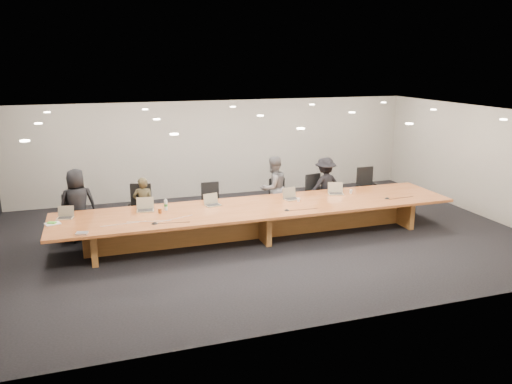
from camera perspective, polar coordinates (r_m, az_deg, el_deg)
ground at (r=11.43m, az=0.47°, el=-5.22°), size 12.00×12.00×0.00m
back_wall at (r=14.80m, az=-4.48°, el=4.98°), size 12.00×0.02×2.80m
conference_table at (r=11.26m, az=0.48°, el=-2.73°), size 9.00×1.80×0.75m
chair_far_left at (r=11.89m, az=-20.36°, el=-2.77°), size 0.61×0.61×1.03m
chair_left at (r=11.85m, az=-13.21°, el=-1.93°), size 0.75×0.75×1.16m
chair_mid_left at (r=12.20m, az=-5.00°, el=-1.37°), size 0.54×0.54×1.05m
chair_mid_right at (r=12.72m, az=2.76°, el=-0.73°), size 0.55×0.55×1.02m
chair_right at (r=13.02m, az=7.04°, el=-0.33°), size 0.66×0.66×1.08m
chair_far_right at (r=13.76m, az=12.77°, el=0.39°), size 0.61×0.61×1.15m
person_a at (r=11.82m, az=-19.71°, el=-1.33°), size 0.83×0.58×1.61m
person_b at (r=11.86m, az=-12.71°, el=-1.47°), size 0.54×0.41×1.33m
person_c at (r=12.53m, az=1.99°, el=0.45°), size 0.95×0.85×1.62m
person_d at (r=13.08m, az=7.88°, el=0.68°), size 1.05×0.71×1.50m
laptop_a at (r=11.02m, az=-21.04°, el=-2.22°), size 0.36×0.29×0.25m
laptop_b at (r=11.04m, az=-12.57°, el=-1.42°), size 0.40×0.31×0.29m
laptop_c at (r=11.23m, az=-4.94°, el=-0.90°), size 0.39×0.31×0.27m
laptop_d at (r=11.71m, az=4.13°, el=-0.21°), size 0.39×0.31×0.28m
laptop_e at (r=12.29m, az=9.14°, el=0.39°), size 0.43×0.36×0.29m
water_bottle at (r=11.02m, az=-10.27°, el=-1.48°), size 0.08×0.08×0.23m
amber_mug at (r=10.86m, az=-10.91°, el=-2.14°), size 0.10×0.10×0.10m
paper_cup_near at (r=11.59m, az=4.88°, el=-0.89°), size 0.07×0.07×0.08m
paper_cup_far at (r=12.47m, az=10.80°, el=0.05°), size 0.08×0.08×0.09m
notepad at (r=10.77m, az=-22.22°, el=-3.36°), size 0.34×0.30×0.02m
lime_gadget at (r=10.77m, az=-22.30°, el=-3.26°), size 0.19×0.15×0.03m
av_box at (r=9.97m, az=-19.29°, el=-4.47°), size 0.24×0.20×0.03m
mic_left at (r=10.19m, az=-11.51°, el=-3.49°), size 0.16×0.16×0.03m
mic_center at (r=10.87m, az=3.55°, el=-2.06°), size 0.13×0.13×0.03m
mic_right at (r=12.18m, az=14.76°, el=-0.68°), size 0.16×0.16×0.03m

